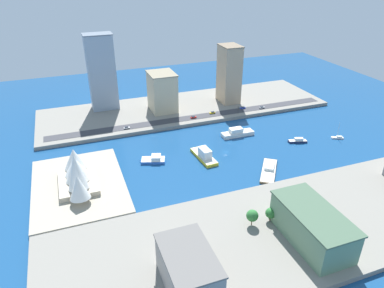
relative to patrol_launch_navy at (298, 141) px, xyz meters
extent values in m
plane|color=navy|center=(4.66, 53.68, -1.23)|extent=(440.00, 440.00, 0.00)
cube|color=gray|center=(-76.12, 53.68, 0.12)|extent=(70.00, 240.00, 2.68)
cube|color=gray|center=(85.45, 53.68, 0.12)|extent=(70.00, 240.00, 2.68)
cube|color=#A89E89|center=(-3.59, 149.13, -0.23)|extent=(71.07, 50.13, 2.00)
cube|color=#38383D|center=(60.88, 53.68, 1.53)|extent=(9.41, 228.00, 0.15)
cube|color=#1E284C|center=(0.02, 0.06, -0.51)|extent=(7.44, 13.44, 1.43)
cone|color=#1E284C|center=(2.01, 6.58, -0.51)|extent=(1.61, 1.61, 1.29)
cube|color=white|center=(-0.18, -0.58, 1.15)|extent=(4.41, 6.47, 1.89)
cube|color=beige|center=(0.02, 0.06, 0.25)|extent=(7.14, 12.90, 0.10)
cube|color=blue|center=(9.38, 102.36, -0.35)|extent=(12.36, 16.84, 1.75)
cone|color=blue|center=(11.96, 109.96, -0.35)|extent=(2.00, 2.00, 1.58)
cube|color=white|center=(8.74, 100.48, 1.81)|extent=(7.96, 7.55, 2.56)
cube|color=beige|center=(9.38, 102.36, 0.58)|extent=(11.86, 16.16, 0.10)
cube|color=brown|center=(-27.20, 39.83, -0.56)|extent=(27.78, 23.25, 1.34)
cone|color=brown|center=(-39.00, 48.37, -0.56)|extent=(1.68, 1.68, 1.20)
cube|color=white|center=(-24.17, 37.64, 1.02)|extent=(11.48, 10.50, 1.83)
cube|color=beige|center=(-27.20, 39.83, 0.16)|extent=(26.67, 22.32, 0.10)
cube|color=white|center=(-5.06, -30.31, -0.72)|extent=(5.91, 8.59, 1.01)
cone|color=white|center=(-3.15, -26.33, -0.72)|extent=(1.21, 1.21, 0.91)
cube|color=white|center=(-5.55, -31.33, 0.27)|extent=(3.29, 4.20, 0.97)
cube|color=beige|center=(-5.06, -30.31, -0.17)|extent=(5.67, 8.24, 0.10)
cylinder|color=silver|center=(-4.88, -29.94, 5.47)|extent=(0.24, 0.24, 11.37)
cube|color=silver|center=(24.24, 34.93, 0.19)|extent=(7.32, 23.84, 2.83)
cone|color=silver|center=(24.26, 22.25, 0.19)|extent=(2.55, 2.55, 2.55)
cube|color=white|center=(24.24, 36.43, 3.26)|extent=(5.56, 9.40, 3.31)
cube|color=beige|center=(24.24, 34.93, 1.66)|extent=(7.02, 22.88, 0.10)
cube|color=yellow|center=(2.22, 70.38, -0.19)|extent=(25.60, 10.07, 2.08)
cone|color=yellow|center=(15.25, 71.44, -0.19)|extent=(2.02, 2.02, 1.87)
cube|color=white|center=(0.92, 70.28, 3.53)|extent=(10.35, 6.29, 5.35)
cube|color=beige|center=(2.22, 70.38, 0.91)|extent=(24.57, 9.66, 0.10)
cube|color=slate|center=(-86.84, 55.15, 9.05)|extent=(38.76, 18.95, 15.18)
cube|color=#47624A|center=(-86.84, 55.15, 17.04)|extent=(40.31, 19.71, 0.80)
cube|color=tan|center=(84.26, 14.33, 25.49)|extent=(19.81, 15.16, 48.06)
cube|color=#7C6B55|center=(84.26, 14.33, 49.92)|extent=(20.60, 15.76, 0.80)
cube|color=#C6B793|center=(84.89, 73.83, 16.79)|extent=(24.07, 19.84, 30.67)
cube|color=gray|center=(84.89, 73.83, 32.53)|extent=(25.04, 20.63, 0.80)
cube|color=#8C9EB2|center=(105.91, 118.02, 31.59)|extent=(14.25, 21.55, 60.27)
cube|color=slate|center=(105.91, 118.02, 62.13)|extent=(14.82, 22.41, 0.80)
cube|color=gray|center=(-91.32, 114.76, 9.15)|extent=(28.85, 17.87, 15.39)
cube|color=slate|center=(-91.32, 114.76, 17.25)|extent=(30.00, 18.58, 0.80)
cylinder|color=black|center=(59.11, 107.93, 1.93)|extent=(0.26, 0.64, 0.64)
cylinder|color=black|center=(57.36, 107.91, 1.93)|extent=(0.26, 0.64, 0.64)
cylinder|color=black|center=(59.06, 111.00, 1.93)|extent=(0.26, 0.64, 0.64)
cylinder|color=black|center=(57.32, 110.97, 1.93)|extent=(0.26, 0.64, 0.64)
cube|color=white|center=(58.21, 109.45, 2.18)|extent=(2.01, 4.41, 0.70)
cube|color=#262D38|center=(58.21, 109.67, 2.80)|extent=(1.75, 2.48, 0.53)
cylinder|color=black|center=(59.37, -6.70, 1.93)|extent=(0.28, 0.65, 0.64)
cylinder|color=black|center=(57.71, -6.77, 1.93)|extent=(0.28, 0.65, 0.64)
cylinder|color=black|center=(59.24, -3.47, 1.93)|extent=(0.28, 0.65, 0.64)
cylinder|color=black|center=(57.58, -3.54, 1.93)|extent=(0.28, 0.65, 0.64)
cube|color=#B7B7BC|center=(58.47, -5.12, 2.26)|extent=(2.05, 4.68, 0.86)
cube|color=#262D38|center=(58.46, -4.89, 2.91)|extent=(1.74, 2.65, 0.46)
cylinder|color=black|center=(62.80, 12.07, 1.93)|extent=(0.28, 0.65, 0.64)
cylinder|color=black|center=(64.51, 11.99, 1.93)|extent=(0.28, 0.65, 0.64)
cylinder|color=black|center=(62.64, 8.83, 1.93)|extent=(0.28, 0.65, 0.64)
cylinder|color=black|center=(64.35, 8.74, 1.93)|extent=(0.28, 0.65, 0.64)
cube|color=blue|center=(63.58, 10.41, 2.25)|extent=(2.13, 4.73, 0.85)
cube|color=#262D38|center=(63.56, 10.18, 2.99)|extent=(1.81, 2.68, 0.62)
cylinder|color=black|center=(61.84, 40.21, 1.93)|extent=(0.27, 0.65, 0.64)
cylinder|color=black|center=(63.51, 40.16, 1.93)|extent=(0.27, 0.65, 0.64)
cylinder|color=black|center=(61.75, 36.93, 1.93)|extent=(0.27, 0.65, 0.64)
cylinder|color=black|center=(63.41, 36.88, 1.93)|extent=(0.27, 0.65, 0.64)
cube|color=yellow|center=(62.63, 38.54, 2.23)|extent=(2.00, 4.73, 0.80)
cube|color=#262D38|center=(62.62, 38.31, 2.93)|extent=(1.72, 2.67, 0.61)
cylinder|color=black|center=(59.99, 54.58, 1.93)|extent=(0.26, 0.65, 0.64)
cylinder|color=black|center=(58.38, 54.61, 1.93)|extent=(0.26, 0.65, 0.64)
cylinder|color=black|center=(60.06, 57.80, 1.93)|extent=(0.26, 0.65, 0.64)
cylinder|color=black|center=(58.45, 57.84, 1.93)|extent=(0.26, 0.65, 0.64)
cube|color=red|center=(59.22, 56.21, 2.27)|extent=(1.91, 4.65, 0.89)
cube|color=#262D38|center=(59.23, 56.44, 2.94)|extent=(1.65, 2.62, 0.45)
cylinder|color=black|center=(54.60, 19.37, 4.21)|extent=(0.18, 0.18, 5.50)
cube|color=black|center=(54.60, 19.37, 7.46)|extent=(0.36, 0.36, 1.00)
sphere|color=red|center=(54.60, 19.37, 7.81)|extent=(0.24, 0.24, 0.24)
sphere|color=yellow|center=(54.60, 19.37, 7.46)|extent=(0.24, 0.24, 0.24)
sphere|color=green|center=(54.60, 19.37, 7.11)|extent=(0.24, 0.24, 0.24)
cube|color=#BCAD93|center=(-3.59, 149.13, 2.27)|extent=(30.86, 20.95, 3.00)
cone|color=white|center=(-21.31, 149.13, 10.10)|extent=(12.45, 10.69, 14.09)
cone|color=white|center=(-11.12, 149.13, 13.42)|extent=(14.82, 11.08, 21.16)
cone|color=white|center=(-3.59, 149.13, 10.52)|extent=(14.55, 12.99, 14.98)
cone|color=white|center=(2.95, 149.13, 8.79)|extent=(14.17, 13.27, 11.25)
cone|color=white|center=(10.55, 149.13, 9.68)|extent=(14.26, 12.88, 13.35)
cylinder|color=brown|center=(-69.25, 64.94, 2.71)|extent=(0.50, 0.50, 2.51)
sphere|color=#2D7233|center=(-69.25, 64.94, 6.03)|extent=(5.15, 5.15, 5.15)
cylinder|color=brown|center=(-68.81, 74.73, 3.05)|extent=(0.50, 0.50, 3.18)
sphere|color=#2D7233|center=(-68.81, 74.73, 6.94)|extent=(5.74, 5.74, 5.74)
camera|label=1|loc=(-182.47, 147.04, 114.14)|focal=33.25mm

